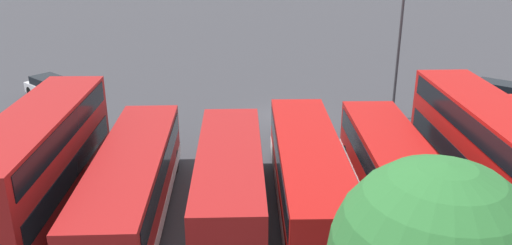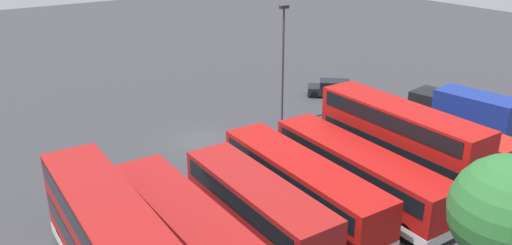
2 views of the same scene
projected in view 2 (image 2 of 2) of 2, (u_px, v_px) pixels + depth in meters
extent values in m
plane|color=#38383D|center=(201.00, 141.00, 37.02)|extent=(140.00, 140.00, 0.00)
cube|color=red|center=(428.00, 136.00, 33.55)|extent=(2.67, 11.71, 2.60)
cube|color=silver|center=(426.00, 151.00, 33.93)|extent=(2.71, 11.75, 0.55)
cube|color=black|center=(429.00, 128.00, 33.33)|extent=(2.72, 10.91, 0.90)
cube|color=black|center=(362.00, 103.00, 37.79)|extent=(2.25, 0.08, 1.10)
cylinder|color=black|center=(364.00, 134.00, 36.73)|extent=(0.31, 1.10, 1.10)
cylinder|color=black|center=(385.00, 127.00, 37.93)|extent=(0.31, 1.10, 1.10)
cylinder|color=black|center=(476.00, 183.00, 29.98)|extent=(0.31, 1.10, 1.10)
cylinder|color=black|center=(498.00, 172.00, 31.19)|extent=(0.31, 1.10, 1.10)
cube|color=#B71411|center=(398.00, 140.00, 31.02)|extent=(2.64, 11.05, 4.20)
cube|color=silver|center=(395.00, 167.00, 31.69)|extent=(2.68, 11.09, 0.55)
cube|color=black|center=(398.00, 143.00, 31.09)|extent=(2.69, 10.25, 0.90)
cube|color=black|center=(401.00, 116.00, 30.46)|extent=(2.69, 10.25, 0.90)
cube|color=black|center=(335.00, 116.00, 35.35)|extent=(2.25, 0.08, 1.10)
cylinder|color=black|center=(336.00, 149.00, 34.29)|extent=(0.31, 1.10, 1.10)
cylinder|color=black|center=(360.00, 142.00, 35.47)|extent=(0.31, 1.10, 1.10)
cylinder|color=black|center=(440.00, 202.00, 27.96)|extent=(0.31, 1.10, 1.10)
cylinder|color=black|center=(465.00, 190.00, 29.14)|extent=(0.31, 1.10, 1.10)
cube|color=#B71411|center=(358.00, 171.00, 28.96)|extent=(2.91, 12.07, 2.60)
cube|color=silver|center=(357.00, 187.00, 29.33)|extent=(2.95, 12.11, 0.55)
cube|color=black|center=(359.00, 161.00, 28.73)|extent=(2.95, 11.27, 0.90)
cube|color=black|center=(294.00, 127.00, 33.44)|extent=(2.25, 0.13, 1.10)
cylinder|color=black|center=(292.00, 163.00, 32.38)|extent=(0.33, 1.11, 1.10)
cylinder|color=black|center=(320.00, 155.00, 33.52)|extent=(0.33, 1.11, 1.10)
cylinder|color=black|center=(405.00, 233.00, 25.20)|extent=(0.33, 1.11, 1.10)
cylinder|color=black|center=(436.00, 219.00, 26.34)|extent=(0.33, 1.11, 1.10)
cube|color=#B71411|center=(301.00, 183.00, 27.60)|extent=(2.87, 11.68, 2.60)
cube|color=silver|center=(301.00, 200.00, 27.98)|extent=(2.91, 11.72, 0.55)
cube|color=black|center=(302.00, 173.00, 27.38)|extent=(2.91, 10.88, 0.90)
cube|color=black|center=(244.00, 137.00, 31.93)|extent=(2.25, 0.12, 1.10)
cylinder|color=black|center=(241.00, 175.00, 30.87)|extent=(0.33, 1.11, 1.10)
cylinder|color=black|center=(272.00, 166.00, 32.01)|extent=(0.33, 1.11, 1.10)
cylinder|color=black|center=(375.00, 233.00, 25.14)|extent=(0.33, 1.11, 1.10)
cube|color=#A51919|center=(257.00, 206.00, 25.45)|extent=(2.72, 10.05, 2.60)
cube|color=silver|center=(257.00, 223.00, 25.82)|extent=(2.76, 10.09, 0.55)
cube|color=black|center=(257.00, 195.00, 25.23)|extent=(2.77, 9.25, 0.90)
cube|color=black|center=(207.00, 158.00, 29.12)|extent=(2.25, 0.10, 1.10)
cylinder|color=black|center=(203.00, 201.00, 28.06)|extent=(0.32, 1.11, 1.10)
cylinder|color=black|center=(238.00, 189.00, 29.22)|extent=(0.32, 1.11, 1.10)
cube|color=#A51919|center=(187.00, 231.00, 23.37)|extent=(2.65, 11.50, 2.60)
cube|color=black|center=(186.00, 220.00, 23.15)|extent=(2.71, 10.70, 0.90)
cube|color=black|center=(137.00, 171.00, 27.59)|extent=(2.25, 0.08, 1.10)
cylinder|color=black|center=(130.00, 217.00, 26.53)|extent=(0.31, 1.10, 1.10)
cylinder|color=black|center=(170.00, 204.00, 27.70)|extent=(0.31, 1.10, 1.10)
cube|color=#A51919|center=(108.00, 240.00, 21.34)|extent=(2.91, 10.81, 4.20)
cube|color=black|center=(108.00, 244.00, 21.42)|extent=(2.94, 10.02, 0.90)
cube|color=black|center=(104.00, 208.00, 20.79)|extent=(2.94, 10.02, 0.90)
cube|color=black|center=(74.00, 190.00, 25.64)|extent=(2.25, 0.14, 1.10)
cylinder|color=black|center=(62.00, 240.00, 24.58)|extent=(0.34, 1.11, 1.10)
cylinder|color=black|center=(109.00, 226.00, 25.71)|extent=(0.34, 1.11, 1.10)
cube|color=navy|center=(475.00, 113.00, 37.07)|extent=(3.27, 5.80, 2.80)
cube|color=black|center=(427.00, 105.00, 39.73)|extent=(2.76, 2.34, 2.20)
cylinder|color=black|center=(418.00, 120.00, 39.39)|extent=(0.42, 1.03, 1.00)
cylinder|color=black|center=(433.00, 113.00, 40.82)|extent=(0.42, 1.03, 1.00)
cylinder|color=black|center=(489.00, 141.00, 35.64)|extent=(0.42, 1.03, 1.00)
cylinder|color=black|center=(503.00, 133.00, 37.07)|extent=(0.42, 1.03, 1.00)
cube|color=black|center=(332.00, 90.00, 46.17)|extent=(4.44, 4.20, 0.70)
cube|color=black|center=(335.00, 84.00, 45.92)|extent=(3.03, 2.94, 0.55)
cylinder|color=black|center=(314.00, 95.00, 45.67)|extent=(0.63, 0.59, 0.64)
cylinder|color=black|center=(315.00, 89.00, 47.15)|extent=(0.63, 0.59, 0.64)
cylinder|color=black|center=(350.00, 96.00, 45.35)|extent=(0.63, 0.59, 0.64)
cylinder|color=black|center=(349.00, 90.00, 46.82)|extent=(0.63, 0.59, 0.64)
cylinder|color=#38383D|center=(283.00, 69.00, 38.38)|extent=(0.16, 0.16, 8.82)
cube|color=#262628|center=(284.00, 7.00, 36.70)|extent=(0.70, 0.30, 0.24)
sphere|color=#2D7033|center=(509.00, 212.00, 18.78)|extent=(4.33, 4.33, 4.33)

